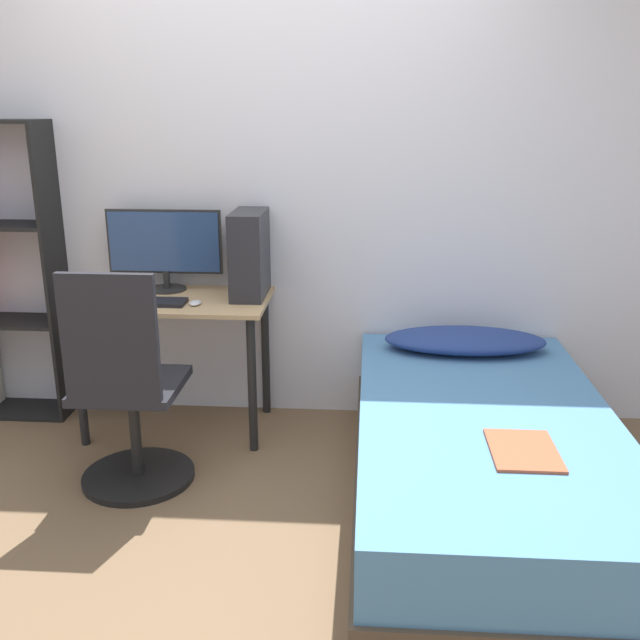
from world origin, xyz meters
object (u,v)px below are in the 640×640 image
at_px(bed, 483,463).
at_px(monitor, 164,246).
at_px(office_chair, 128,405).
at_px(pc_tower, 250,254).
at_px(keyboard, 148,302).

bearing_deg(bed, monitor, 150.38).
bearing_deg(office_chair, monitor, 91.51).
relative_size(bed, pc_tower, 4.61).
distance_m(monitor, pc_tower, 0.47).
relative_size(bed, keyboard, 5.37).
relative_size(office_chair, keyboard, 2.76).
xyz_separation_m(bed, monitor, (-1.56, 0.89, 0.73)).
bearing_deg(bed, pc_tower, 143.79).
height_order(bed, pc_tower, pc_tower).
distance_m(office_chair, pc_tower, 0.99).
distance_m(bed, monitor, 1.94).
xyz_separation_m(office_chair, monitor, (-0.02, 0.78, 0.55)).
bearing_deg(office_chair, keyboard, 94.48).
height_order(office_chair, keyboard, office_chair).
relative_size(office_chair, bed, 0.51).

